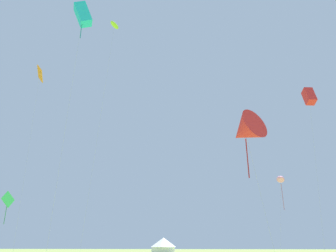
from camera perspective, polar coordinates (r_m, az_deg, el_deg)
The scene contains 8 objects.
kite_cyan_box at distance 40.34m, azimuth -14.92°, elevation 18.59°, with size 2.59×2.42×28.18m.
kite_pink_parafoil at distance 57.38m, azimuth 19.39°, elevation -8.98°, with size 2.40×3.80×12.74m.
kite_lime_parafoil at distance 51.51m, azimuth -9.52°, elevation 17.09°, with size 2.60×2.09×33.50m.
kite_red_box at distance 49.85m, azimuth 23.81°, elevation 4.84°, with size 2.32×2.17×22.95m.
kite_green_diamond at distance 55.22m, azimuth -26.62°, elevation -11.76°, with size 0.62×3.08×9.58m.
kite_orange_diamond at distance 54.42m, azimuth -21.85°, elevation 8.44°, with size 1.97×2.47×28.34m.
kite_red_delta at distance 29.52m, azimuth 13.54°, elevation -0.83°, with size 4.35×4.36×13.11m.
festival_tent_right at distance 66.81m, azimuth -0.81°, elevation -20.48°, with size 4.97×4.97×3.23m.
Camera 1 is at (5.62, -3.93, 1.64)m, focal length 34.25 mm.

